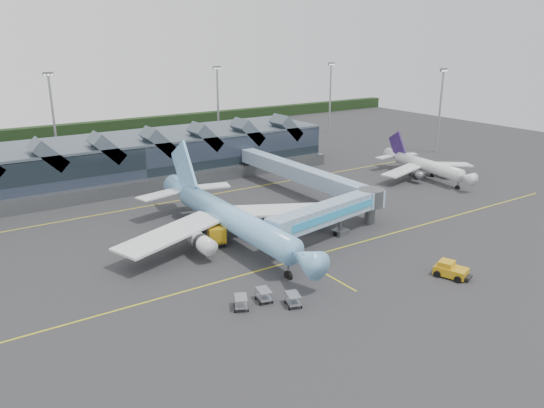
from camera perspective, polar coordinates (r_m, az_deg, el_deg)
ground at (r=82.78m, az=-0.32°, el=-4.12°), size 260.00×260.00×0.00m
taxi_stripes at (r=90.74m, az=-3.81°, el=-2.15°), size 120.00×60.00×0.01m
tree_line_far at (r=181.50m, az=-20.01°, el=7.55°), size 260.00×4.00×4.00m
terminal at (r=120.37m, az=-14.97°, el=4.69°), size 90.00×22.25×12.52m
light_masts at (r=143.02m, az=-7.30°, el=10.24°), size 132.40×42.56×22.45m
main_airliner at (r=81.87m, az=-4.68°, el=-1.39°), size 37.51×42.97×13.85m
regional_jet at (r=123.78m, az=16.14°, el=4.03°), size 24.73×27.13×9.31m
jet_bridge at (r=84.28m, az=6.98°, el=-0.71°), size 25.34×7.85×6.14m
fuel_truck at (r=84.54m, az=-6.49°, el=-2.34°), size 5.29×10.38×3.49m
pushback_tug at (r=75.00m, az=18.66°, el=-6.75°), size 3.99×5.07×2.04m
baggage_carts at (r=64.01m, az=-0.64°, el=-10.14°), size 7.76×5.46×1.57m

